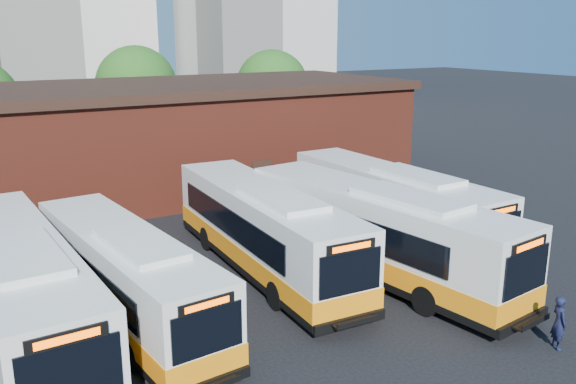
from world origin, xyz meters
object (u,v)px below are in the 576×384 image
transit_worker (559,322)px  bus_farwest (20,295)px  bus_west (126,279)px  bus_mideast (377,235)px  bus_midwest (264,232)px  bus_east (392,207)px

transit_worker → bus_farwest: bearing=83.0°
bus_west → transit_worker: size_ratio=7.05×
bus_mideast → transit_worker: bus_mideast is taller
bus_midwest → bus_mideast: size_ratio=0.97×
bus_east → bus_midwest: bearing=-178.2°
bus_west → transit_worker: (10.83, -8.46, -0.61)m
transit_worker → bus_mideast: bearing=33.2°
bus_west → transit_worker: bearing=-43.9°
bus_midwest → transit_worker: bus_midwest is taller
bus_midwest → transit_worker: (4.79, -10.07, -0.76)m
bus_midwest → transit_worker: bearing=-62.3°
bus_farwest → bus_midwest: size_ratio=1.01×
bus_farwest → transit_worker: (14.06, -8.46, -0.77)m
bus_mideast → transit_worker: size_ratio=8.00×
bus_farwest → bus_mideast: 12.91m
bus_midwest → bus_east: bearing=5.7°
bus_farwest → bus_west: bus_farwest is taller
bus_farwest → bus_east: 16.29m
transit_worker → bus_midwest: bearing=49.4°
bus_farwest → bus_west: 3.24m
bus_west → bus_mideast: bearing=-12.1°
bus_farwest → bus_mideast: bus_mideast is taller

